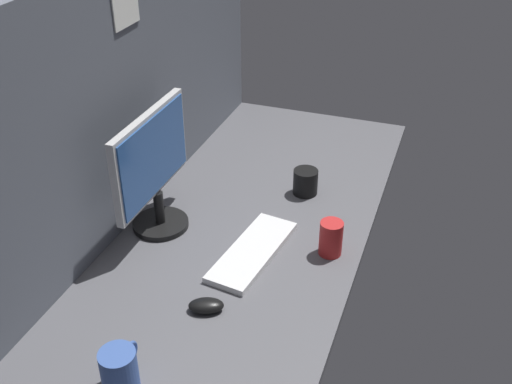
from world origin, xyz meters
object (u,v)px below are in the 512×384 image
at_px(keyboard, 253,251).
at_px(mouse, 206,306).
at_px(mug_ceramic_blue, 120,370).
at_px(monitor, 153,167).
at_px(mug_red_plastic, 331,238).
at_px(mug_black_travel, 305,182).

height_order(keyboard, mouse, mouse).
bearing_deg(mug_ceramic_blue, monitor, 19.88).
relative_size(mug_red_plastic, mug_black_travel, 1.23).
height_order(monitor, keyboard, monitor).
height_order(monitor, mug_red_plastic, monitor).
height_order(monitor, mouse, monitor).
distance_m(mug_red_plastic, mug_black_travel, 0.35).
relative_size(mouse, mug_ceramic_blue, 0.77).
bearing_deg(mug_black_travel, keyboard, 172.14).
relative_size(monitor, keyboard, 1.13).
bearing_deg(mouse, mug_ceramic_blue, 143.97).
height_order(keyboard, mug_ceramic_blue, mug_ceramic_blue).
bearing_deg(keyboard, mug_red_plastic, -61.33).
height_order(monitor, mug_black_travel, monitor).
distance_m(mouse, mug_ceramic_blue, 0.31).
relative_size(monitor, mug_red_plastic, 3.74).
relative_size(mug_ceramic_blue, mug_black_travel, 1.37).
xyz_separation_m(mug_ceramic_blue, mug_red_plastic, (0.66, -0.33, 0.00)).
xyz_separation_m(keyboard, mouse, (-0.27, 0.03, 0.01)).
distance_m(keyboard, mug_black_travel, 0.40).
distance_m(mouse, mug_red_plastic, 0.44).
bearing_deg(mug_red_plastic, keyboard, 111.05).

